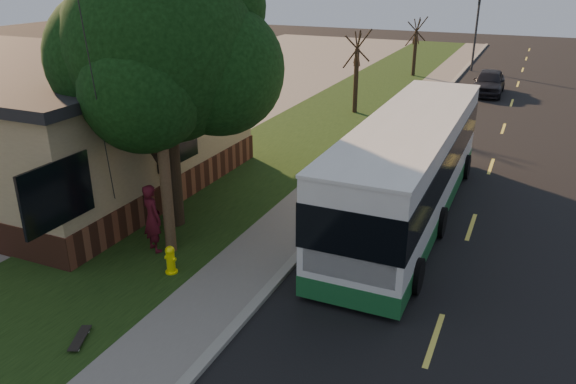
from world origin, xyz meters
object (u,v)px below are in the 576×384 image
object	(u,v)px
utility_pole	(157,84)
skateboard_main	(80,338)
fire_hydrant	(171,260)
dumpster	(71,189)
distant_car	(489,82)
bare_tree_near	(356,73)
skateboarder	(152,218)
leafy_tree	(166,50)
traffic_signal	(476,27)
bare_tree_far	(415,48)
transit_bus	(409,166)

from	to	relation	value
utility_pole	skateboard_main	xyz separation A→B (m)	(0.60, -4.11, -4.50)
fire_hydrant	utility_pole	size ratio (longest dim) A/B	0.08
dumpster	distant_car	distance (m)	25.91
fire_hydrant	bare_tree_near	world-z (taller)	bare_tree_near
skateboarder	leafy_tree	bearing A→B (deg)	-51.02
dumpster	distant_car	bearing A→B (deg)	66.64
utility_pole	dumpster	xyz separation A→B (m)	(-4.52, 1.12, -3.91)
leafy_tree	skateboard_main	size ratio (longest dim) A/B	8.83
utility_pole	dumpster	world-z (taller)	utility_pole
skateboard_main	dumpster	bearing A→B (deg)	134.38
utility_pole	skateboard_main	distance (m)	6.12
utility_pole	distant_car	world-z (taller)	utility_pole
bare_tree_near	traffic_signal	world-z (taller)	traffic_signal
fire_hydrant	dumpster	xyz separation A→B (m)	(-5.22, 2.12, 0.29)
leafy_tree	skateboard_main	bearing A→B (deg)	-75.70
fire_hydrant	dumpster	size ratio (longest dim) A/B	0.40
fire_hydrant	traffic_signal	size ratio (longest dim) A/B	0.13
skateboarder	dumpster	distance (m)	4.31
skateboarder	bare_tree_far	bearing A→B (deg)	-66.52
leafy_tree	bare_tree_far	size ratio (longest dim) A/B	1.94
traffic_signal	distant_car	size ratio (longest dim) A/B	1.26
fire_hydrant	utility_pole	distance (m)	4.37
fire_hydrant	skateboard_main	xyz separation A→B (m)	(-0.10, -3.11, -0.30)
fire_hydrant	dumpster	distance (m)	5.64
bare_tree_near	transit_bus	xyz separation A→B (m)	(5.50, -12.05, -0.46)
traffic_signal	distant_car	xyz separation A→B (m)	(1.96, -8.09, -2.42)
skateboard_main	bare_tree_far	bearing A→B (deg)	90.52
skateboard_main	dumpster	world-z (taller)	dumpster
leafy_tree	dumpster	xyz separation A→B (m)	(-3.65, -0.53, -4.44)
leafy_tree	bare_tree_far	world-z (taller)	leafy_tree
skateboarder	skateboard_main	xyz separation A→B (m)	(1.01, -3.95, -0.89)
utility_pole	bare_tree_near	world-z (taller)	utility_pole
leafy_tree	fire_hydrant	bearing A→B (deg)	-59.33
skateboarder	distant_car	bearing A→B (deg)	-78.95
bare_tree_near	fire_hydrant	bearing A→B (deg)	-87.14
leafy_tree	traffic_signal	world-z (taller)	leafy_tree
skateboard_main	distant_car	bearing A→B (deg)	79.92
skateboard_main	dumpster	xyz separation A→B (m)	(-5.12, 5.23, 0.59)
fire_hydrant	skateboarder	distance (m)	1.51
transit_bus	skateboard_main	xyz separation A→B (m)	(-4.70, -9.07, -1.56)
dumpster	transit_bus	bearing A→B (deg)	21.34
fire_hydrant	bare_tree_near	size ratio (longest dim) A/B	0.17
traffic_signal	fire_hydrant	bearing A→B (deg)	-95.21
bare_tree_far	distant_car	bearing A→B (deg)	-36.87
leafy_tree	traffic_signal	bearing A→B (deg)	81.53
distant_car	traffic_signal	bearing A→B (deg)	103.15
bare_tree_near	skateboard_main	bearing A→B (deg)	-87.84
leafy_tree	distant_car	bearing A→B (deg)	74.09
traffic_signal	distant_car	bearing A→B (deg)	-76.41
utility_pole	fire_hydrant	bearing A→B (deg)	-54.62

